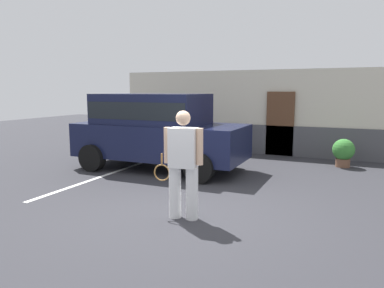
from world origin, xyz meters
name	(u,v)px	position (x,y,z in m)	size (l,w,h in m)	color
ground_plane	(185,214)	(0.00, 0.00, 0.00)	(40.00, 40.00, 0.00)	#2D2D33
parking_stripe_0	(98,178)	(-3.09, 1.50, 0.00)	(0.12, 4.40, 0.01)	silver
house_frontage	(270,115)	(0.00, 6.69, 1.32)	(10.96, 0.40, 2.82)	beige
parked_suv	(157,127)	(-2.27, 3.00, 1.15)	(4.61, 2.17, 2.05)	#141938
tennis_player_man	(183,164)	(0.06, -0.21, 0.94)	(0.93, 0.33, 1.82)	white
potted_plant_by_porch	(343,151)	(2.39, 5.37, 0.44)	(0.60, 0.60, 0.80)	brown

